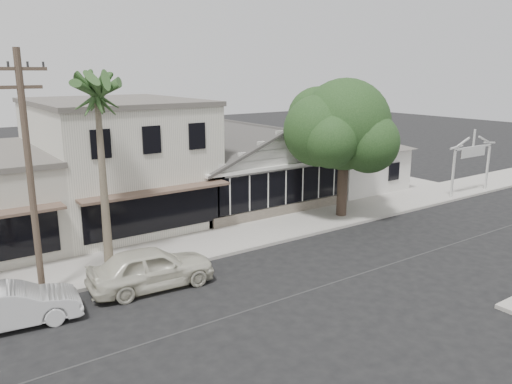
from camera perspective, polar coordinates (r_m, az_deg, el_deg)
ground at (r=19.95m, az=7.11°, el=-10.81°), size 140.00×140.00×0.00m
sidewalk_north at (r=22.13m, az=-21.47°, el=-8.96°), size 90.00×3.50×0.15m
corner_shop at (r=31.60m, az=-1.14°, el=3.43°), size 10.40×8.60×5.10m
side_cottage at (r=36.26m, az=10.57°, el=2.73°), size 6.00×6.00×3.00m
arch_sign at (r=36.30m, az=23.56°, el=4.49°), size 4.12×0.12×3.95m
row_building_near at (r=28.87m, az=-15.65°, el=3.22°), size 8.00×10.00×6.50m
utility_pole at (r=19.17m, az=-24.45°, el=2.10°), size 1.80×0.24×9.00m
car_0 at (r=19.92m, az=-11.86°, el=-8.46°), size 4.97×2.30×1.65m
car_1 at (r=18.62m, az=-26.14°, el=-11.64°), size 4.47×2.06×1.42m
shade_tree at (r=28.39m, az=9.68°, el=7.33°), size 7.11×6.43×7.89m
palm_east at (r=21.15m, az=-17.75°, el=10.75°), size 3.34×3.34×8.62m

